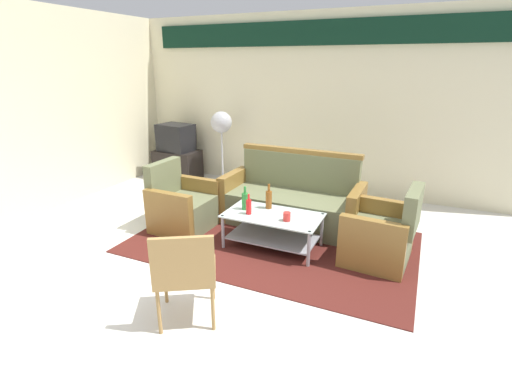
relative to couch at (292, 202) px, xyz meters
The scene contains 15 objects.
ground_plane 1.45m from the couch, 97.04° to the right, with size 14.00×14.00×0.00m, color silver.
wall_back 2.02m from the couch, 96.02° to the left, with size 6.52×0.19×2.80m.
rug 0.69m from the couch, 92.46° to the right, with size 3.27×2.02×0.01m, color #511E19.
couch is the anchor object (origin of this frame).
armchair_left 1.42m from the couch, 151.31° to the right, with size 0.71×0.77×0.85m.
armchair_right 1.30m from the couch, 23.66° to the right, with size 0.75×0.81×0.85m.
coffee_table 0.73m from the couch, 88.28° to the right, with size 1.10×0.60×0.40m.
bottle_green 0.80m from the couch, 115.84° to the right, with size 0.08×0.08×0.28m.
bottle_red 0.87m from the couch, 106.33° to the right, with size 0.06×0.06×0.24m.
bottle_brown 0.60m from the couch, 100.20° to the right, with size 0.07×0.07×0.30m.
cup 0.87m from the couch, 74.71° to the right, with size 0.08×0.08×0.10m, color red.
tv_stand 2.87m from the couch, 156.51° to the left, with size 0.80×0.50×0.52m, color black.
television 2.90m from the couch, 156.46° to the left, with size 0.65×0.51×0.48m.
pedestal_fan 2.20m from the couch, 145.07° to the left, with size 0.36×0.36×1.27m.
wicker_chair 2.27m from the couch, 92.83° to the right, with size 0.66×0.66×0.84m.
Camera 1 is at (1.66, -3.00, 2.05)m, focal length 26.44 mm.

